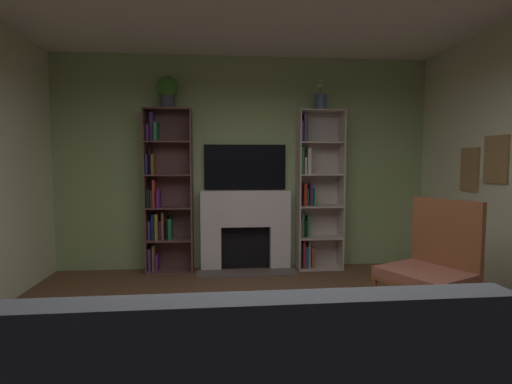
{
  "coord_description": "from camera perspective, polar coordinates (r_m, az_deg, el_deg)",
  "views": [
    {
      "loc": [
        -0.32,
        -2.5,
        1.46
      ],
      "look_at": [
        0.0,
        1.15,
        1.18
      ],
      "focal_mm": 27.41,
      "sensor_mm": 36.0,
      "label": 1
    }
  ],
  "objects": [
    {
      "name": "armchair",
      "position": [
        3.91,
        24.37,
        -9.49
      ],
      "size": [
        0.86,
        0.88,
        1.13
      ],
      "color": "brown",
      "rests_on": "ground_plane"
    },
    {
      "name": "fireplace",
      "position": [
        5.35,
        -1.53,
        -5.21
      ],
      "size": [
        1.31,
        0.53,
        1.08
      ],
      "color": "white",
      "rests_on": "ground_plane"
    },
    {
      "name": "potted_plant",
      "position": [
        5.36,
        -12.8,
        14.31
      ],
      "size": [
        0.28,
        0.28,
        0.42
      ],
      "color": "#454957",
      "rests_on": "bookshelf_left"
    },
    {
      "name": "bookshelf_left",
      "position": [
        5.35,
        -13.21,
        -0.57
      ],
      "size": [
        0.61,
        0.31,
        2.16
      ],
      "color": "brown",
      "rests_on": "ground_plane"
    },
    {
      "name": "bookshelf_right",
      "position": [
        5.44,
        8.42,
        -0.31
      ],
      "size": [
        0.61,
        0.33,
        2.16
      ],
      "color": "beige",
      "rests_on": "ground_plane"
    },
    {
      "name": "tv",
      "position": [
        5.37,
        -1.61,
        3.63
      ],
      "size": [
        1.11,
        0.06,
        0.62
      ],
      "primitive_type": "cube",
      "color": "black",
      "rests_on": "fireplace"
    },
    {
      "name": "ground_plane",
      "position": [
        2.92,
        2.23,
        -25.78
      ],
      "size": [
        6.92,
        6.92,
        0.0
      ],
      "primitive_type": "plane",
      "color": "brown"
    },
    {
      "name": "vase_with_flowers",
      "position": [
        5.46,
        9.42,
        12.87
      ],
      "size": [
        0.16,
        0.16,
        0.4
      ],
      "color": "#4A6891",
      "rests_on": "bookshelf_right"
    },
    {
      "name": "wall_back_accent",
      "position": [
        5.42,
        -1.65,
        4.18
      ],
      "size": [
        5.22,
        0.06,
        2.9
      ],
      "primitive_type": "cube",
      "color": "#A0BA7E",
      "rests_on": "ground_plane"
    }
  ]
}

